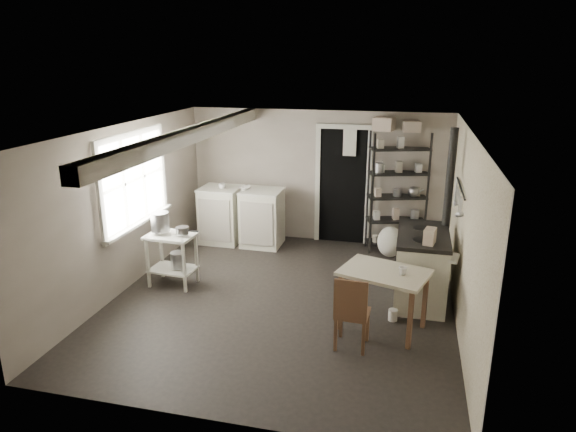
% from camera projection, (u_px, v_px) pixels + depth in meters
% --- Properties ---
extents(floor, '(5.00, 5.00, 0.00)m').
position_uv_depth(floor, '(283.00, 300.00, 6.97)').
color(floor, black).
rests_on(floor, ground).
extents(ceiling, '(5.00, 5.00, 0.00)m').
position_uv_depth(ceiling, '(282.00, 130.00, 6.29)').
color(ceiling, white).
rests_on(ceiling, wall_back).
extents(wall_back, '(4.50, 0.02, 2.30)m').
position_uv_depth(wall_back, '(317.00, 177.00, 8.95)').
color(wall_back, '#A3988B').
rests_on(wall_back, ground).
extents(wall_front, '(4.50, 0.02, 2.30)m').
position_uv_depth(wall_front, '(210.00, 307.00, 4.31)').
color(wall_front, '#A3988B').
rests_on(wall_front, ground).
extents(wall_left, '(0.02, 5.00, 2.30)m').
position_uv_depth(wall_left, '(126.00, 208.00, 7.13)').
color(wall_left, '#A3988B').
rests_on(wall_left, ground).
extents(wall_right, '(0.02, 5.00, 2.30)m').
position_uv_depth(wall_right, '(465.00, 232.00, 6.13)').
color(wall_right, '#A3988B').
rests_on(wall_right, ground).
extents(window, '(0.12, 1.76, 1.28)m').
position_uv_depth(window, '(133.00, 180.00, 7.20)').
color(window, silver).
rests_on(window, wall_left).
extents(doorway, '(0.96, 0.10, 2.08)m').
position_uv_depth(doorway, '(343.00, 187.00, 8.87)').
color(doorway, silver).
rests_on(doorway, ground).
extents(ceiling_beam, '(0.18, 5.00, 0.18)m').
position_uv_depth(ceiling_beam, '(192.00, 135.00, 6.58)').
color(ceiling_beam, silver).
rests_on(ceiling_beam, ceiling).
extents(wallpaper_panel, '(0.01, 5.00, 2.30)m').
position_uv_depth(wallpaper_panel, '(464.00, 232.00, 6.13)').
color(wallpaper_panel, beige).
rests_on(wallpaper_panel, wall_right).
extents(utensil_rail, '(0.06, 1.20, 0.44)m').
position_uv_depth(utensil_rail, '(459.00, 188.00, 6.58)').
color(utensil_rail, '#A5A5A7').
rests_on(utensil_rail, wall_right).
extents(prep_table, '(0.69, 0.51, 0.76)m').
position_uv_depth(prep_table, '(172.00, 258.00, 7.33)').
color(prep_table, silver).
rests_on(prep_table, ground).
extents(stockpot, '(0.28, 0.28, 0.28)m').
position_uv_depth(stockpot, '(160.00, 222.00, 7.19)').
color(stockpot, '#A5A5A7').
rests_on(stockpot, prep_table).
extents(saucepan, '(0.20, 0.20, 0.10)m').
position_uv_depth(saucepan, '(182.00, 230.00, 7.12)').
color(saucepan, '#A5A5A7').
rests_on(saucepan, prep_table).
extents(bucket, '(0.23, 0.23, 0.23)m').
position_uv_depth(bucket, '(178.00, 260.00, 7.31)').
color(bucket, '#A5A5A7').
rests_on(bucket, prep_table).
extents(base_cabinets, '(1.51, 0.66, 0.99)m').
position_uv_depth(base_cabinets, '(242.00, 218.00, 8.96)').
color(base_cabinets, beige).
rests_on(base_cabinets, ground).
extents(mixing_bowl, '(0.34, 0.34, 0.06)m').
position_uv_depth(mixing_bowl, '(245.00, 191.00, 8.78)').
color(mixing_bowl, white).
rests_on(mixing_bowl, base_cabinets).
extents(counter_cup, '(0.15, 0.15, 0.10)m').
position_uv_depth(counter_cup, '(222.00, 190.00, 8.80)').
color(counter_cup, white).
rests_on(counter_cup, base_cabinets).
extents(shelf_rack, '(1.02, 0.63, 2.01)m').
position_uv_depth(shelf_rack, '(397.00, 196.00, 8.52)').
color(shelf_rack, black).
rests_on(shelf_rack, ground).
extents(shelf_jar, '(0.10, 0.10, 0.19)m').
position_uv_depth(shelf_jar, '(382.00, 171.00, 8.40)').
color(shelf_jar, white).
rests_on(shelf_jar, shelf_rack).
extents(storage_box_a, '(0.37, 0.34, 0.22)m').
position_uv_depth(storage_box_a, '(384.00, 131.00, 8.32)').
color(storage_box_a, beige).
rests_on(storage_box_a, shelf_rack).
extents(storage_box_b, '(0.30, 0.29, 0.17)m').
position_uv_depth(storage_box_b, '(411.00, 133.00, 8.21)').
color(storage_box_b, beige).
rests_on(storage_box_b, shelf_rack).
extents(stove, '(0.67, 1.20, 0.94)m').
position_uv_depth(stove, '(421.00, 269.00, 6.86)').
color(stove, beige).
rests_on(stove, ground).
extents(stovepipe, '(0.11, 0.11, 1.31)m').
position_uv_depth(stovepipe, '(450.00, 179.00, 6.87)').
color(stovepipe, black).
rests_on(stovepipe, stove).
extents(side_ledge, '(0.59, 0.39, 0.83)m').
position_uv_depth(side_ledge, '(434.00, 283.00, 6.45)').
color(side_ledge, silver).
rests_on(side_ledge, ground).
extents(oats_box, '(0.17, 0.23, 0.31)m').
position_uv_depth(oats_box, '(430.00, 239.00, 6.32)').
color(oats_box, beige).
rests_on(oats_box, side_ledge).
extents(work_table, '(1.15, 0.96, 0.75)m').
position_uv_depth(work_table, '(383.00, 300.00, 6.13)').
color(work_table, beige).
rests_on(work_table, ground).
extents(table_cup, '(0.13, 0.13, 0.09)m').
position_uv_depth(table_cup, '(403.00, 270.00, 5.90)').
color(table_cup, white).
rests_on(table_cup, work_table).
extents(chair, '(0.39, 0.40, 0.89)m').
position_uv_depth(chair, '(353.00, 307.00, 5.72)').
color(chair, brown).
rests_on(chair, ground).
extents(flour_sack, '(0.51, 0.47, 0.51)m').
position_uv_depth(flour_sack, '(390.00, 243.00, 8.40)').
color(flour_sack, silver).
rests_on(flour_sack, ground).
extents(floor_crock, '(0.12, 0.12, 0.15)m').
position_uv_depth(floor_crock, '(393.00, 315.00, 6.40)').
color(floor_crock, white).
rests_on(floor_crock, ground).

